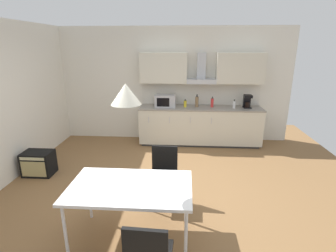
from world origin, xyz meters
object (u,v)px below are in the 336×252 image
coffee_maker (247,101)px  bottle_yellow (185,104)px  microwave (165,101)px  pendant_lamp (126,94)px  bottle_white (234,104)px  bottle_brown (197,102)px  chair_far_right (164,170)px  dining_table (130,189)px  bottle_red (212,103)px  guitar_amp (39,163)px

coffee_maker → bottle_yellow: size_ratio=1.63×
microwave → pendant_lamp: 3.46m
bottle_white → bottle_brown: bearing=174.2°
microwave → coffee_maker: coffee_maker is taller
bottle_brown → bottle_white: bearing=-5.8°
coffee_maker → bottle_white: 0.32m
chair_far_right → bottle_yellow: bearing=83.5°
bottle_brown → chair_far_right: bottle_brown is taller
bottle_brown → coffee_maker: bearing=-0.6°
bottle_white → bottle_brown: 0.85m
bottle_white → pendant_lamp: pendant_lamp is taller
microwave → bottle_brown: 0.74m
dining_table → bottle_white: bearing=62.4°
bottle_yellow → bottle_red: bearing=3.0°
bottle_red → guitar_amp: bearing=-150.6°
pendant_lamp → guitar_amp: bearing=142.8°
bottle_yellow → guitar_amp: bottle_yellow is taller
bottle_brown → chair_far_right: (-0.56, -2.60, -0.49)m
coffee_maker → bottle_red: 0.80m
dining_table → bottle_yellow: bearing=79.6°
microwave → chair_far_right: bearing=-86.1°
bottle_red → bottle_white: size_ratio=1.22×
guitar_amp → microwave: bearing=39.8°
dining_table → guitar_amp: size_ratio=2.73×
bottle_white → pendant_lamp: (-1.74, -3.32, 0.82)m
microwave → bottle_white: bearing=-1.7°
bottle_yellow → guitar_amp: bearing=-145.6°
bottle_yellow → dining_table: (-0.61, -3.36, -0.29)m
bottle_yellow → chair_far_right: (-0.29, -2.55, -0.44)m
coffee_maker → chair_far_right: bearing=-123.7°
pendant_lamp → coffee_maker: bearing=59.0°
microwave → bottle_brown: (0.74, 0.04, -0.02)m
microwave → dining_table: 3.39m
coffee_maker → bottle_red: bearing=-179.8°
bottle_yellow → bottle_white: bottle_white is taller
bottle_yellow → bottle_red: size_ratio=0.75×
coffee_maker → microwave: bearing=-179.2°
dining_table → guitar_amp: (-2.04, 1.55, -0.46)m
bottle_white → dining_table: bearing=-117.6°
bottle_white → guitar_amp: (-3.77, -1.77, -0.76)m
coffee_maker → bottle_yellow: 1.43m
guitar_amp → chair_far_right: bearing=-17.3°
microwave → bottle_red: microwave is taller
dining_table → pendant_lamp: bearing=58.0°
bottle_white → guitar_amp: bottle_white is taller
microwave → pendant_lamp: (-0.15, -3.37, 0.76)m
coffee_maker → dining_table: 3.98m
bottle_yellow → chair_far_right: bottle_yellow is taller
microwave → bottle_red: bearing=1.3°
chair_far_right → bottle_white: bearing=60.6°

